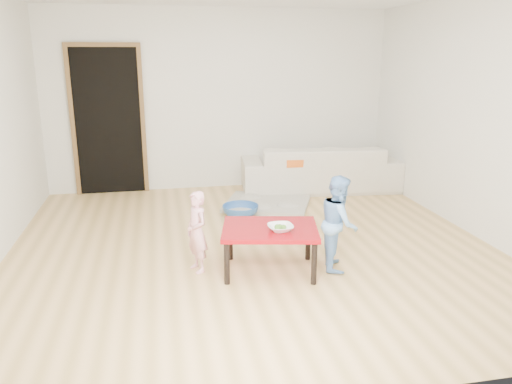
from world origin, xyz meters
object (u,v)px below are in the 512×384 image
object	(u,v)px
bowl	(280,228)
child_blue	(339,222)
red_table	(270,249)
sofa	(319,167)
child_pink	(197,232)
basin	(240,211)

from	to	relation	value
bowl	child_blue	xyz separation A→B (m)	(0.58, 0.07, -0.01)
red_table	bowl	size ratio (longest dim) A/B	3.79
sofa	bowl	world-z (taller)	sofa
bowl	child_pink	bearing A→B (deg)	161.06
child_pink	basin	distance (m)	1.67
basin	child_blue	bearing A→B (deg)	-68.82
child_blue	child_pink	bearing A→B (deg)	97.02
child_pink	child_blue	bearing A→B (deg)	59.95
red_table	basin	xyz separation A→B (m)	(-0.00, 1.65, -0.15)
sofa	child_pink	bearing A→B (deg)	57.40
bowl	red_table	bearing A→B (deg)	123.97
sofa	basin	size ratio (longest dim) A/B	5.07
basin	sofa	bearing A→B (deg)	37.37
sofa	child_blue	xyz separation A→B (m)	(-0.71, -2.73, 0.12)
sofa	bowl	distance (m)	3.09
basin	red_table	bearing A→B (deg)	-89.99
red_table	sofa	bearing A→B (deg)	63.10
bowl	child_blue	bearing A→B (deg)	7.02
sofa	red_table	distance (m)	3.03
sofa	bowl	size ratio (longest dim) A/B	9.99
bowl	basin	distance (m)	1.80
child_pink	sofa	bearing A→B (deg)	119.26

